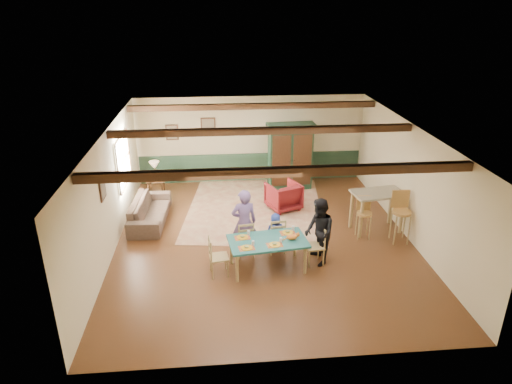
{
  "coord_description": "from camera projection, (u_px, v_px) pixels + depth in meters",
  "views": [
    {
      "loc": [
        -1.07,
        -9.64,
        5.36
      ],
      "look_at": [
        -0.17,
        0.28,
        1.15
      ],
      "focal_mm": 32.0,
      "sensor_mm": 36.0,
      "label": 1
    }
  ],
  "objects": [
    {
      "name": "floor",
      "position": [
        264.0,
        240.0,
        11.02
      ],
      "size": [
        8.0,
        8.0,
        0.0
      ],
      "primitive_type": "plane",
      "color": "#472614",
      "rests_on": "ground"
    },
    {
      "name": "wall_back",
      "position": [
        251.0,
        140.0,
        14.17
      ],
      "size": [
        7.0,
        0.02,
        2.7
      ],
      "primitive_type": "cube",
      "color": "beige",
      "rests_on": "floor"
    },
    {
      "name": "wall_left",
      "position": [
        109.0,
        194.0,
        10.21
      ],
      "size": [
        0.02,
        8.0,
        2.7
      ],
      "primitive_type": "cube",
      "color": "beige",
      "rests_on": "floor"
    },
    {
      "name": "wall_right",
      "position": [
        411.0,
        183.0,
        10.79
      ],
      "size": [
        0.02,
        8.0,
        2.7
      ],
      "primitive_type": "cube",
      "color": "beige",
      "rests_on": "floor"
    },
    {
      "name": "ceiling",
      "position": [
        265.0,
        132.0,
        9.97
      ],
      "size": [
        7.0,
        8.0,
        0.02
      ],
      "primitive_type": "cube",
      "color": "white",
      "rests_on": "wall_back"
    },
    {
      "name": "wainscot_back",
      "position": [
        251.0,
        167.0,
        14.5
      ],
      "size": [
        6.95,
        0.03,
        0.9
      ],
      "primitive_type": "cube",
      "color": "#1D3626",
      "rests_on": "floor"
    },
    {
      "name": "ceiling_beam_front",
      "position": [
        279.0,
        172.0,
        7.9
      ],
      "size": [
        6.95,
        0.16,
        0.16
      ],
      "primitive_type": "cube",
      "color": "black",
      "rests_on": "ceiling"
    },
    {
      "name": "ceiling_beam_mid",
      "position": [
        263.0,
        131.0,
        10.38
      ],
      "size": [
        6.95,
        0.16,
        0.16
      ],
      "primitive_type": "cube",
      "color": "black",
      "rests_on": "ceiling"
    },
    {
      "name": "ceiling_beam_back",
      "position": [
        253.0,
        106.0,
        12.76
      ],
      "size": [
        6.95,
        0.16,
        0.16
      ],
      "primitive_type": "cube",
      "color": "black",
      "rests_on": "ceiling"
    },
    {
      "name": "window_left",
      "position": [
        123.0,
        161.0,
        11.69
      ],
      "size": [
        0.06,
        1.6,
        1.3
      ],
      "primitive_type": null,
      "color": "white",
      "rests_on": "wall_left"
    },
    {
      "name": "picture_left_wall",
      "position": [
        103.0,
        187.0,
        9.5
      ],
      "size": [
        0.04,
        0.42,
        0.52
      ],
      "primitive_type": null,
      "color": "gray",
      "rests_on": "wall_left"
    },
    {
      "name": "picture_back_a",
      "position": [
        208.0,
        127.0,
        13.86
      ],
      "size": [
        0.45,
        0.04,
        0.55
      ],
      "primitive_type": null,
      "color": "gray",
      "rests_on": "wall_back"
    },
    {
      "name": "picture_back_b",
      "position": [
        172.0,
        132.0,
        13.82
      ],
      "size": [
        0.38,
        0.04,
        0.48
      ],
      "primitive_type": null,
      "color": "gray",
      "rests_on": "wall_back"
    },
    {
      "name": "dining_table",
      "position": [
        268.0,
        254.0,
        9.74
      ],
      "size": [
        1.74,
        1.11,
        0.68
      ],
      "primitive_type": null,
      "rotation": [
        0.0,
        0.0,
        0.13
      ],
      "color": "#1C5B59",
      "rests_on": "floor"
    },
    {
      "name": "dining_chair_far_left",
      "position": [
        245.0,
        238.0,
        10.22
      ],
      "size": [
        0.43,
        0.45,
        0.87
      ],
      "primitive_type": null,
      "rotation": [
        0.0,
        0.0,
        3.27
      ],
      "color": "#9F844F",
      "rests_on": "floor"
    },
    {
      "name": "dining_chair_far_right",
      "position": [
        276.0,
        235.0,
        10.37
      ],
      "size": [
        0.43,
        0.45,
        0.87
      ],
      "primitive_type": null,
      "rotation": [
        0.0,
        0.0,
        3.27
      ],
      "color": "#9F844F",
      "rests_on": "floor"
    },
    {
      "name": "dining_chair_end_left",
      "position": [
        219.0,
        256.0,
        9.49
      ],
      "size": [
        0.45,
        0.43,
        0.87
      ],
      "primitive_type": null,
      "rotation": [
        0.0,
        0.0,
        1.7
      ],
      "color": "#9F844F",
      "rests_on": "floor"
    },
    {
      "name": "dining_chair_end_right",
      "position": [
        314.0,
        245.0,
        9.91
      ],
      "size": [
        0.45,
        0.43,
        0.87
      ],
      "primitive_type": null,
      "rotation": [
        0.0,
        0.0,
        -1.44
      ],
      "color": "#9F844F",
      "rests_on": "floor"
    },
    {
      "name": "person_man",
      "position": [
        244.0,
        223.0,
        10.15
      ],
      "size": [
        0.62,
        0.45,
        1.57
      ],
      "primitive_type": "imported",
      "rotation": [
        0.0,
        0.0,
        3.27
      ],
      "color": "slate",
      "rests_on": "floor"
    },
    {
      "name": "person_woman",
      "position": [
        319.0,
        232.0,
        9.81
      ],
      "size": [
        0.66,
        0.8,
        1.5
      ],
      "primitive_type": "imported",
      "rotation": [
        0.0,
        0.0,
        -1.44
      ],
      "color": "black",
      "rests_on": "floor"
    },
    {
      "name": "person_child",
      "position": [
        275.0,
        232.0,
        10.42
      ],
      "size": [
        0.48,
        0.35,
        0.92
      ],
      "primitive_type": "imported",
      "rotation": [
        0.0,
        0.0,
        3.27
      ],
      "color": "#253B96",
      "rests_on": "floor"
    },
    {
      "name": "cat",
      "position": [
        292.0,
        237.0,
        9.59
      ],
      "size": [
        0.34,
        0.17,
        0.16
      ],
      "primitive_type": null,
      "rotation": [
        0.0,
        0.0,
        0.13
      ],
      "color": "orange",
      "rests_on": "dining_table"
    },
    {
      "name": "place_setting_near_left",
      "position": [
        247.0,
        246.0,
        9.28
      ],
      "size": [
        0.4,
        0.32,
        0.11
      ],
      "primitive_type": null,
      "rotation": [
        0.0,
        0.0,
        0.13
      ],
      "color": "gold",
      "rests_on": "dining_table"
    },
    {
      "name": "place_setting_near_center",
      "position": [
        275.0,
        243.0,
        9.4
      ],
      "size": [
        0.4,
        0.32,
        0.11
      ],
      "primitive_type": null,
      "rotation": [
        0.0,
        0.0,
        0.13
      ],
      "color": "gold",
      "rests_on": "dining_table"
    },
    {
      "name": "place_setting_far_left",
      "position": [
        242.0,
        236.0,
        9.69
      ],
      "size": [
        0.4,
        0.32,
        0.11
      ],
      "primitive_type": null,
      "rotation": [
        0.0,
        0.0,
        0.13
      ],
      "color": "gold",
      "rests_on": "dining_table"
    },
    {
      "name": "place_setting_far_right",
      "position": [
        288.0,
        231.0,
        9.89
      ],
      "size": [
        0.4,
        0.32,
        0.11
      ],
      "primitive_type": null,
      "rotation": [
        0.0,
        0.0,
        0.13
      ],
      "color": "gold",
      "rests_on": "dining_table"
    },
    {
      "name": "area_rug",
      "position": [
        255.0,
        208.0,
        12.71
      ],
      "size": [
        4.15,
        4.74,
        0.01
      ],
      "primitive_type": "cube",
      "rotation": [
        0.0,
        0.0,
        -0.13
      ],
      "color": "beige",
      "rests_on": "floor"
    },
    {
      "name": "armoire",
      "position": [
        290.0,
        156.0,
        13.72
      ],
      "size": [
        1.45,
        0.64,
        2.01
      ],
      "primitive_type": "cube",
      "rotation": [
        0.0,
        0.0,
        0.05
      ],
      "color": "black",
      "rests_on": "floor"
    },
    {
      "name": "armchair",
      "position": [
        283.0,
        196.0,
        12.54
      ],
      "size": [
        1.06,
        1.08,
        0.76
      ],
      "primitive_type": "imported",
      "rotation": [
        0.0,
        0.0,
        -2.76
      ],
      "color": "#521017",
      "rests_on": "floor"
    },
    {
      "name": "sofa",
      "position": [
        150.0,
        211.0,
        11.84
      ],
      "size": [
        0.94,
        2.15,
        0.62
      ],
      "primitive_type": "imported",
      "rotation": [
        0.0,
        0.0,
        1.52
      ],
      "color": "#44342A",
      "rests_on": "floor"
    },
    {
      "name": "end_table",
      "position": [
        156.0,
        188.0,
        13.29
      ],
      "size": [
        0.5,
        0.5,
        0.58
      ],
      "primitive_type": null,
      "rotation": [
        0.0,
        0.0,
        -0.06
      ],
      "color": "black",
      "rests_on": "floor"
    },
    {
      "name": "table_lamp",
      "position": [
        155.0,
        170.0,
        13.07
      ],
      "size": [
        0.33,
        0.33,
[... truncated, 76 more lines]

